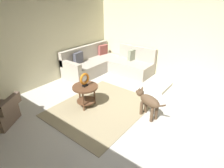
# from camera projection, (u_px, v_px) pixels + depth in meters

# --- Properties ---
(ground_plane) EXTENTS (6.00, 6.00, 0.10)m
(ground_plane) POSITION_uv_depth(u_px,v_px,m) (121.00, 124.00, 3.82)
(ground_plane) COLOR beige
(wall_back) EXTENTS (6.00, 0.12, 2.70)m
(wall_back) POSITION_uv_depth(u_px,v_px,m) (34.00, 40.00, 4.81)
(wall_back) COLOR beige
(wall_back) RESTS_ON ground_plane
(wall_right) EXTENTS (0.12, 6.00, 2.70)m
(wall_right) POSITION_uv_depth(u_px,v_px,m) (179.00, 36.00, 5.28)
(wall_right) COLOR beige
(wall_right) RESTS_ON ground_plane
(area_rug) EXTENTS (2.30, 1.90, 0.01)m
(area_rug) POSITION_uv_depth(u_px,v_px,m) (101.00, 107.00, 4.28)
(area_rug) COLOR tan
(area_rug) RESTS_ON ground_plane
(sectional_couch) EXTENTS (2.20, 2.25, 0.88)m
(sectional_couch) POSITION_uv_depth(u_px,v_px,m) (107.00, 64.00, 6.19)
(sectional_couch) COLOR #B2A899
(sectional_couch) RESTS_ON ground_plane
(side_table) EXTENTS (0.60, 0.60, 0.54)m
(side_table) POSITION_uv_depth(u_px,v_px,m) (85.00, 91.00, 4.17)
(side_table) COLOR brown
(side_table) RESTS_ON ground_plane
(torus_sculpture) EXTENTS (0.28, 0.08, 0.33)m
(torus_sculpture) POSITION_uv_depth(u_px,v_px,m) (85.00, 79.00, 4.04)
(torus_sculpture) COLOR black
(torus_sculpture) RESTS_ON side_table
(dog_bed_mat) EXTENTS (0.80, 0.60, 0.09)m
(dog_bed_mat) POSITION_uv_depth(u_px,v_px,m) (158.00, 86.00, 5.22)
(dog_bed_mat) COLOR beige
(dog_bed_mat) RESTS_ON ground_plane
(dog) EXTENTS (0.36, 0.83, 0.63)m
(dog) POSITION_uv_depth(u_px,v_px,m) (148.00, 101.00, 3.83)
(dog) COLOR brown
(dog) RESTS_ON ground_plane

